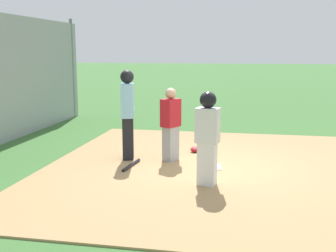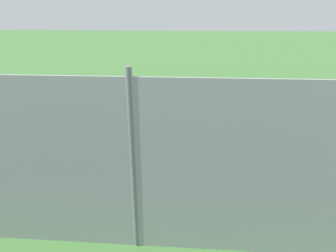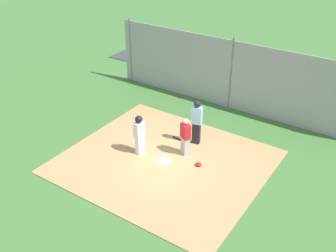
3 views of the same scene
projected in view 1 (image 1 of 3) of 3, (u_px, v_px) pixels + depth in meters
ground_plane at (210, 169)px, 8.26m from camera, size 140.00×140.00×0.00m
dirt_infield at (210, 168)px, 8.26m from camera, size 7.20×6.40×0.03m
home_plate at (210, 167)px, 8.25m from camera, size 0.50×0.50×0.02m
catcher at (171, 124)px, 8.62m from camera, size 0.46×0.41×1.51m
umpire at (128, 112)px, 8.71m from camera, size 0.43×0.34×1.87m
runner at (208, 133)px, 7.02m from camera, size 0.32×0.42×1.60m
baseball_bat at (131, 165)px, 8.30m from camera, size 0.84×0.15×0.06m
catcher_mask at (195, 149)px, 9.47m from camera, size 0.24×0.20×0.12m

